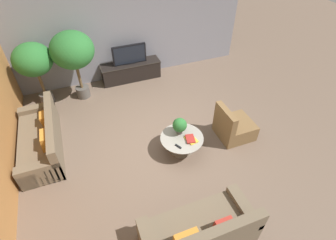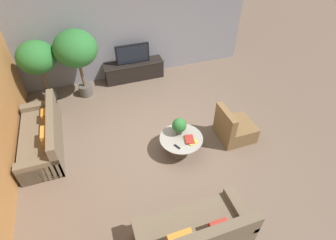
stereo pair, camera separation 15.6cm
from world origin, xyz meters
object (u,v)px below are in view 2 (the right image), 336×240
couch_by_wall (43,137)px  couch_near_entry (194,233)px  coffee_table (181,142)px  armchair_wicker (234,129)px  television (133,54)px  potted_palm_tall (37,59)px  potted_palm_corner (76,50)px  media_console (134,70)px  potted_plant_tabletop (179,126)px

couch_by_wall → couch_near_entry: size_ratio=1.13×
coffee_table → armchair_wicker: size_ratio=1.12×
couch_by_wall → coffee_table: bearing=68.1°
television → potted_palm_tall: bearing=-173.3°
potted_palm_tall → television: bearing=6.7°
potted_palm_tall → potted_palm_corner: size_ratio=0.90×
media_console → potted_palm_corner: (-1.55, -0.40, 1.12)m
television → coffee_table: 3.40m
media_console → television: (-0.00, -0.00, 0.55)m
coffee_table → armchair_wicker: bearing=0.1°
coffee_table → media_console: bearing=94.5°
coffee_table → potted_plant_tabletop: size_ratio=2.42×
potted_plant_tabletop → couch_near_entry: bearing=-104.4°
couch_near_entry → potted_palm_tall: size_ratio=1.09×
couch_near_entry → armchair_wicker: bearing=-133.2°
television → couch_by_wall: (-2.66, -2.18, -0.55)m
armchair_wicker → television: bearing=25.7°
television → coffee_table: size_ratio=1.05×
media_console → coffee_table: bearing=-85.5°
armchair_wicker → potted_plant_tabletop: (-1.34, 0.16, 0.36)m
media_console → potted_palm_tall: 2.73m
armchair_wicker → potted_plant_tabletop: armchair_wicker is taller
potted_palm_corner → potted_plant_tabletop: bearing=-56.9°
couch_by_wall → potted_plant_tabletop: size_ratio=5.40×
coffee_table → potted_palm_tall: potted_palm_tall is taller
couch_by_wall → potted_palm_corner: size_ratio=1.11×
couch_near_entry → potted_plant_tabletop: couch_near_entry is taller
coffee_table → couch_by_wall: couch_by_wall is taller
couch_near_entry → potted_palm_corner: potted_palm_corner is taller
couch_by_wall → potted_palm_corner: potted_palm_corner is taller
coffee_table → couch_by_wall: (-2.92, 1.17, -0.00)m
coffee_table → armchair_wicker: 1.34m
couch_near_entry → potted_palm_tall: bearing=-66.1°
potted_palm_corner → potted_palm_tall: bearing=173.7°
couch_by_wall → potted_plant_tabletop: couch_by_wall is taller
coffee_table → potted_palm_tall: 4.25m
couch_near_entry → potted_palm_tall: 5.62m
couch_by_wall → television: bearing=129.3°
potted_palm_tall → potted_palm_corner: 1.00m
potted_palm_tall → potted_plant_tabletop: potted_palm_tall is taller
potted_palm_corner → media_console: bearing=14.7°
media_console → couch_by_wall: couch_by_wall is taller
potted_palm_tall → armchair_wicker: bearing=-36.4°
couch_by_wall → armchair_wicker: size_ratio=2.49×
television → armchair_wicker: size_ratio=1.18×
television → couch_by_wall: size_ratio=0.47×
media_console → couch_by_wall: size_ratio=0.85×
media_console → potted_palm_tall: potted_palm_tall is taller
television → couch_near_entry: television is taller
couch_by_wall → potted_palm_corner: 2.37m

